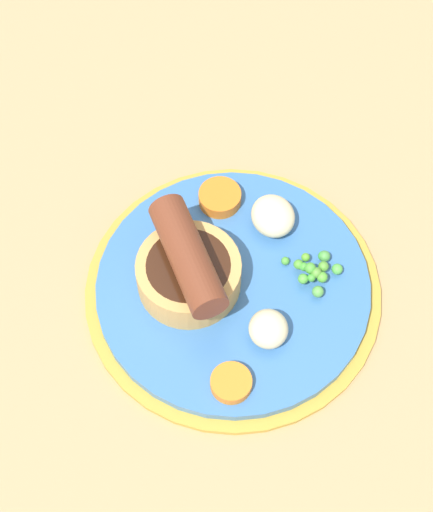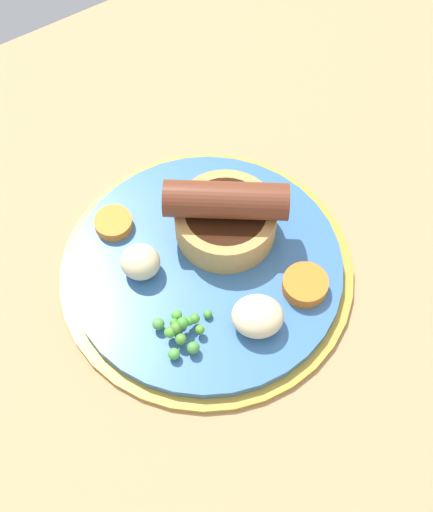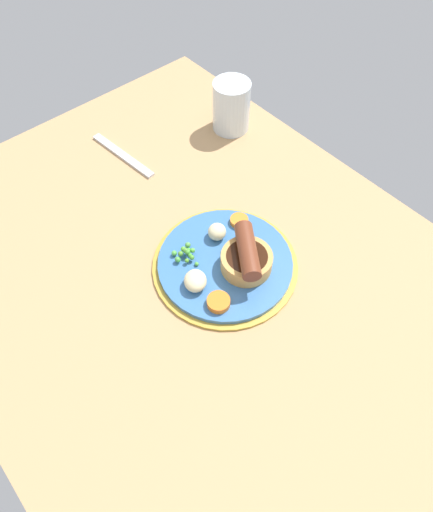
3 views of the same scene
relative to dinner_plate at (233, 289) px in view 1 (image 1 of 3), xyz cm
name	(u,v)px [view 1 (image 1 of 3)]	position (x,y,z in cm)	size (l,w,h in cm)	color
dining_table	(265,269)	(-0.71, -4.25, -2.07)	(110.00, 80.00, 3.00)	tan
dinner_plate	(233,289)	(0.00, 0.00, 0.00)	(25.44, 25.44, 1.40)	#B79333
sausage_pudding	(188,269)	(3.19, 1.94, 3.33)	(10.23, 8.77, 6.24)	tan
pea_pile	(315,269)	(-5.21, -4.62, 1.81)	(5.00, 4.27, 1.91)	green
potato_chunk_0	(268,329)	(-4.96, 2.46, 2.24)	(3.22, 3.37, 2.82)	beige
potato_chunk_1	(273,216)	(0.42, -6.97, 2.22)	(3.76, 4.22, 2.77)	beige
carrot_slice_1	(220,198)	(5.62, -6.45, 1.47)	(3.81, 3.81, 1.28)	orange
carrot_slice_2	(231,383)	(-4.79, 7.70, 1.32)	(3.34, 3.34, 0.98)	orange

